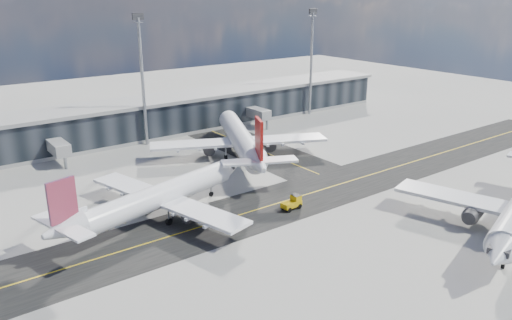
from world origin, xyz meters
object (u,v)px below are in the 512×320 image
(airliner_af, at_px, (157,197))
(airliner_redtail, at_px, (241,139))
(service_van, at_px, (235,140))
(baggage_tug, at_px, (293,202))

(airliner_af, bearing_deg, airliner_redtail, 106.80)
(service_van, bearing_deg, baggage_tug, -134.32)
(baggage_tug, relative_size, service_van, 0.60)
(airliner_redtail, relative_size, service_van, 7.04)
(airliner_af, height_order, service_van, airliner_af)
(service_van, bearing_deg, airliner_af, -164.65)
(airliner_af, relative_size, service_van, 6.21)
(airliner_af, distance_m, baggage_tug, 21.40)
(airliner_redtail, bearing_deg, service_van, 86.76)
(baggage_tug, bearing_deg, service_van, 155.32)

